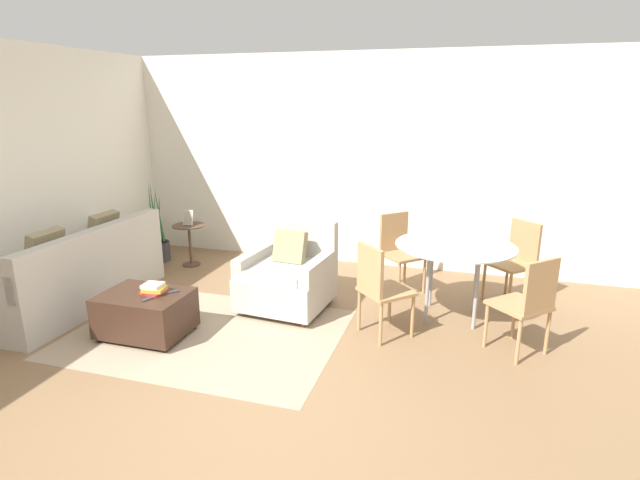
{
  "coord_description": "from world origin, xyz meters",
  "views": [
    {
      "loc": [
        1.4,
        -2.98,
        2.16
      ],
      "look_at": [
        -0.04,
        1.81,
        0.75
      ],
      "focal_mm": 28.0,
      "sensor_mm": 36.0,
      "label": 1
    }
  ],
  "objects_px": {
    "dining_table": "(455,252)",
    "dining_chair_far_right": "(517,256)",
    "tv_remote_secondary": "(149,299)",
    "dining_chair_near_left": "(379,285)",
    "side_table": "(190,237)",
    "dining_chair_near_right": "(528,300)",
    "book_stack": "(154,289)",
    "armchair": "(288,276)",
    "tv_remote_primary": "(170,292)",
    "potted_plant": "(157,244)",
    "dining_chair_far_left": "(399,247)",
    "couch": "(75,278)",
    "ottoman": "(146,313)",
    "picture_frame": "(188,218)"
  },
  "relations": [
    {
      "from": "armchair",
      "to": "dining_chair_far_right",
      "type": "relative_size",
      "value": 1.03
    },
    {
      "from": "ottoman",
      "to": "side_table",
      "type": "height_order",
      "value": "side_table"
    },
    {
      "from": "dining_chair_near_left",
      "to": "ottoman",
      "type": "bearing_deg",
      "value": -163.71
    },
    {
      "from": "ottoman",
      "to": "tv_remote_secondary",
      "type": "height_order",
      "value": "tv_remote_secondary"
    },
    {
      "from": "ottoman",
      "to": "dining_chair_near_left",
      "type": "bearing_deg",
      "value": 16.29
    },
    {
      "from": "tv_remote_secondary",
      "to": "dining_chair_near_left",
      "type": "xyz_separation_m",
      "value": [
        1.97,
        0.71,
        0.09
      ]
    },
    {
      "from": "dining_table",
      "to": "couch",
      "type": "bearing_deg",
      "value": -168.03
    },
    {
      "from": "book_stack",
      "to": "tv_remote_secondary",
      "type": "relative_size",
      "value": 1.61
    },
    {
      "from": "dining_chair_near_right",
      "to": "dining_chair_far_right",
      "type": "height_order",
      "value": "same"
    },
    {
      "from": "side_table",
      "to": "tv_remote_primary",
      "type": "bearing_deg",
      "value": -63.94
    },
    {
      "from": "dining_chair_near_right",
      "to": "side_table",
      "type": "bearing_deg",
      "value": 161.55
    },
    {
      "from": "armchair",
      "to": "side_table",
      "type": "distance_m",
      "value": 1.99
    },
    {
      "from": "dining_chair_far_left",
      "to": "side_table",
      "type": "bearing_deg",
      "value": 178.44
    },
    {
      "from": "dining_chair_far_left",
      "to": "dining_chair_far_right",
      "type": "xyz_separation_m",
      "value": [
        1.29,
        -0.0,
        0.0
      ]
    },
    {
      "from": "dining_chair_far_left",
      "to": "dining_table",
      "type": "bearing_deg",
      "value": -45.0
    },
    {
      "from": "couch",
      "to": "tv_remote_secondary",
      "type": "bearing_deg",
      "value": -21.79
    },
    {
      "from": "book_stack",
      "to": "side_table",
      "type": "height_order",
      "value": "side_table"
    },
    {
      "from": "tv_remote_primary",
      "to": "book_stack",
      "type": "bearing_deg",
      "value": -160.77
    },
    {
      "from": "dining_table",
      "to": "tv_remote_primary",
      "type": "bearing_deg",
      "value": -155.08
    },
    {
      "from": "side_table",
      "to": "dining_chair_near_right",
      "type": "xyz_separation_m",
      "value": [
        4.08,
        -1.36,
        0.12
      ]
    },
    {
      "from": "ottoman",
      "to": "tv_remote_primary",
      "type": "xyz_separation_m",
      "value": [
        0.22,
        0.09,
        0.2
      ]
    },
    {
      "from": "tv_remote_primary",
      "to": "dining_chair_far_left",
      "type": "relative_size",
      "value": 0.17
    },
    {
      "from": "couch",
      "to": "dining_chair_far_right",
      "type": "distance_m",
      "value": 4.81
    },
    {
      "from": "armchair",
      "to": "dining_chair_near_left",
      "type": "xyz_separation_m",
      "value": [
        1.05,
        -0.41,
        0.17
      ]
    },
    {
      "from": "dining_table",
      "to": "dining_chair_far_right",
      "type": "xyz_separation_m",
      "value": [
        0.64,
        0.64,
        -0.18
      ]
    },
    {
      "from": "tv_remote_primary",
      "to": "potted_plant",
      "type": "xyz_separation_m",
      "value": [
        -1.48,
        1.94,
        -0.19
      ]
    },
    {
      "from": "couch",
      "to": "dining_chair_far_left",
      "type": "bearing_deg",
      "value": 24.21
    },
    {
      "from": "tv_remote_primary",
      "to": "dining_table",
      "type": "distance_m",
      "value": 2.79
    },
    {
      "from": "book_stack",
      "to": "armchair",
      "type": "bearing_deg",
      "value": 45.7
    },
    {
      "from": "dining_table",
      "to": "dining_chair_far_left",
      "type": "height_order",
      "value": "dining_chair_far_left"
    },
    {
      "from": "side_table",
      "to": "ottoman",
      "type": "bearing_deg",
      "value": -70.47
    },
    {
      "from": "side_table",
      "to": "picture_frame",
      "type": "xyz_separation_m",
      "value": [
        0.0,
        0.0,
        0.26
      ]
    },
    {
      "from": "ottoman",
      "to": "armchair",
      "type": "bearing_deg",
      "value": 44.36
    },
    {
      "from": "couch",
      "to": "book_stack",
      "type": "bearing_deg",
      "value": -16.85
    },
    {
      "from": "side_table",
      "to": "dining_chair_near_left",
      "type": "distance_m",
      "value": 3.11
    },
    {
      "from": "side_table",
      "to": "dining_chair_far_right",
      "type": "relative_size",
      "value": 0.62
    },
    {
      "from": "tv_remote_primary",
      "to": "dining_chair_far_right",
      "type": "xyz_separation_m",
      "value": [
        3.16,
        1.81,
        0.09
      ]
    },
    {
      "from": "armchair",
      "to": "tv_remote_secondary",
      "type": "height_order",
      "value": "armchair"
    },
    {
      "from": "dining_table",
      "to": "dining_chair_far_right",
      "type": "bearing_deg",
      "value": 45.0
    },
    {
      "from": "tv_remote_secondary",
      "to": "dining_chair_far_right",
      "type": "relative_size",
      "value": 0.16
    },
    {
      "from": "book_stack",
      "to": "potted_plant",
      "type": "relative_size",
      "value": 0.21
    },
    {
      "from": "tv_remote_secondary",
      "to": "dining_chair_far_right",
      "type": "height_order",
      "value": "dining_chair_far_right"
    },
    {
      "from": "picture_frame",
      "to": "dining_chair_far_left",
      "type": "bearing_deg",
      "value": -1.56
    },
    {
      "from": "dining_table",
      "to": "dining_chair_far_right",
      "type": "height_order",
      "value": "dining_chair_far_right"
    },
    {
      "from": "potted_plant",
      "to": "side_table",
      "type": "height_order",
      "value": "potted_plant"
    },
    {
      "from": "dining_table",
      "to": "dining_chair_near_left",
      "type": "bearing_deg",
      "value": -135.0
    },
    {
      "from": "dining_chair_near_left",
      "to": "dining_chair_far_right",
      "type": "bearing_deg",
      "value": 45.0
    },
    {
      "from": "tv_remote_primary",
      "to": "dining_chair_far_right",
      "type": "relative_size",
      "value": 0.17
    },
    {
      "from": "book_stack",
      "to": "dining_table",
      "type": "height_order",
      "value": "dining_table"
    },
    {
      "from": "couch",
      "to": "ottoman",
      "type": "xyz_separation_m",
      "value": [
        1.19,
        -0.42,
        -0.08
      ]
    }
  ]
}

